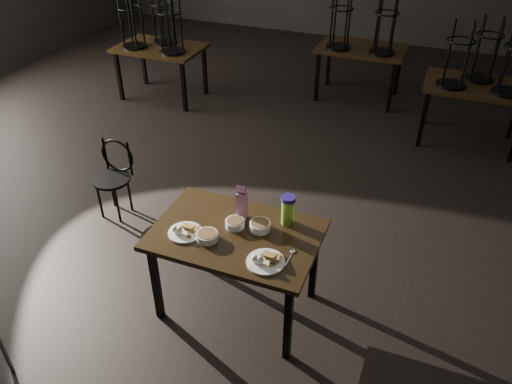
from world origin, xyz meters
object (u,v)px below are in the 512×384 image
at_px(juice_carton, 242,203).
at_px(water_bottle, 288,210).
at_px(main_table, 236,241).
at_px(bentwood_chair, 114,172).

distance_m(juice_carton, water_bottle, 0.34).
distance_m(main_table, water_bottle, 0.44).
xyz_separation_m(juice_carton, water_bottle, (0.34, 0.07, -0.01)).
height_order(water_bottle, bentwood_chair, water_bottle).
relative_size(water_bottle, bentwood_chair, 0.31).
xyz_separation_m(main_table, juice_carton, (-0.03, 0.18, 0.21)).
xyz_separation_m(main_table, bentwood_chair, (-1.61, 0.74, -0.22)).
relative_size(main_table, juice_carton, 4.14).
relative_size(main_table, bentwood_chair, 1.57).
height_order(main_table, bentwood_chair, bentwood_chair).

